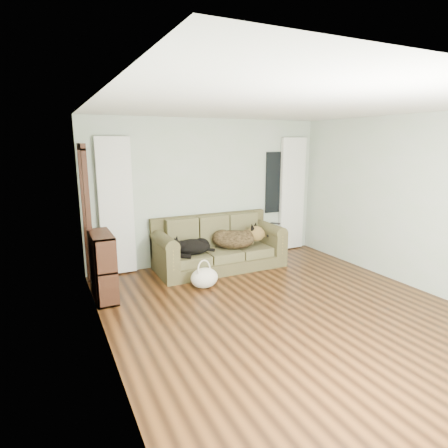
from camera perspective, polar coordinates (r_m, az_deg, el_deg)
name	(u,v)px	position (r m, az deg, el deg)	size (l,w,h in m)	color
floor	(286,311)	(5.15, 9.49, -12.93)	(5.00, 5.00, 0.00)	black
ceiling	(294,106)	(4.68, 10.66, 17.27)	(5.00, 5.00, 0.00)	white
wall_back	(209,191)	(6.89, -2.24, 4.99)	(4.50, 0.04, 2.60)	#BBBFB9
wall_left	(103,233)	(3.89, -17.89, -1.36)	(0.04, 5.00, 2.60)	#BBBFB9
wall_right	(413,202)	(6.32, 26.84, 2.99)	(0.04, 5.00, 2.60)	#BBBFB9
curtain_left	(116,207)	(6.35, -16.12, 2.51)	(0.55, 0.08, 2.25)	white
curtain_right	(292,194)	(7.74, 10.33, 4.49)	(0.55, 0.08, 2.25)	white
window_pane	(277,182)	(7.55, 8.02, 6.29)	(0.50, 0.03, 1.20)	black
door_casing	(87,220)	(5.94, -20.16, 0.60)	(0.07, 0.60, 2.10)	black
sofa	(220,243)	(6.58, -0.67, -2.92)	(2.24, 0.97, 0.91)	#4C422B
dog_black_lab	(190,247)	(6.27, -5.13, -3.45)	(0.61, 0.42, 0.26)	black
dog_shepherd	(236,240)	(6.63, 1.79, -2.44)	(0.79, 0.55, 0.35)	black
tv_remote	(275,223)	(6.91, 7.84, 0.11)	(0.05, 0.17, 0.02)	black
tote_bag	(204,278)	(5.77, -3.02, -8.17)	(0.43, 0.33, 0.31)	beige
bookshelf	(103,264)	(5.56, -18.00, -5.88)	(0.29, 0.76, 0.95)	black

